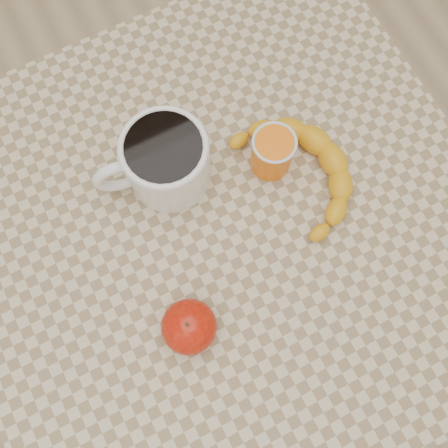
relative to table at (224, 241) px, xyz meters
name	(u,v)px	position (x,y,z in m)	size (l,w,h in m)	color
ground	(224,295)	(0.00, 0.00, -0.66)	(3.00, 3.00, 0.00)	tan
table	(224,241)	(0.00, 0.00, 0.00)	(0.80, 0.80, 0.75)	tan
coffee_mug	(164,161)	(-0.04, 0.11, 0.14)	(0.18, 0.14, 0.11)	white
orange_juice_glass	(272,152)	(0.11, 0.06, 0.13)	(0.07, 0.07, 0.08)	orange
apple	(189,327)	(-0.11, -0.11, 0.12)	(0.10, 0.10, 0.07)	#920D04
banana	(300,172)	(0.14, 0.02, 0.11)	(0.18, 0.25, 0.04)	#EDA915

